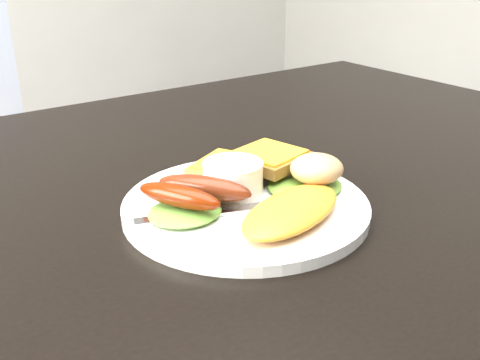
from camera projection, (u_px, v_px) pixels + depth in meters
name	position (u px, v px, depth m)	size (l,w,h in m)	color
dining_table	(232.00, 183.00, 0.70)	(1.20, 0.80, 0.04)	black
person	(104.00, 62.00, 1.42)	(0.52, 0.35, 1.46)	navy
plate	(246.00, 206.00, 0.58)	(0.25, 0.25, 0.01)	white
lettuce_left	(185.00, 212.00, 0.55)	(0.08, 0.07, 0.01)	#508330
lettuce_right	(305.00, 185.00, 0.61)	(0.09, 0.08, 0.01)	#519023
omelette	(292.00, 211.00, 0.54)	(0.14, 0.07, 0.02)	#FDAC2F
sausage_a	(179.00, 196.00, 0.54)	(0.02, 0.09, 0.02)	#652D09
sausage_b	(204.00, 188.00, 0.56)	(0.02, 0.10, 0.02)	maroon
ramekin	(233.00, 179.00, 0.59)	(0.06, 0.06, 0.04)	white
toast_a	(229.00, 169.00, 0.64)	(0.07, 0.07, 0.01)	olive
toast_b	(269.00, 159.00, 0.64)	(0.07, 0.07, 0.01)	olive
potato_salad	(317.00, 169.00, 0.60)	(0.06, 0.05, 0.03)	beige
fork	(219.00, 212.00, 0.55)	(0.17, 0.01, 0.00)	#ADAFB7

